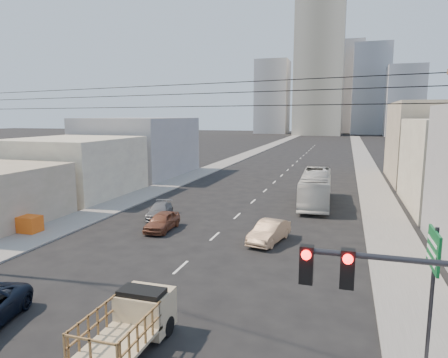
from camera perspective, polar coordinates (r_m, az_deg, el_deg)
The scene contains 21 objects.
ground at distance 16.47m, azimuth -18.07°, elevation -21.74°, with size 420.00×420.00×0.00m, color black.
sidewalk_left at distance 84.31m, azimuth 3.06°, elevation 3.40°, with size 3.50×180.00×0.12m, color slate.
sidewalk_right at distance 81.92m, azimuth 19.24°, elevation 2.74°, with size 3.50×180.00×0.12m, color slate.
lane_dashes at distance 65.51m, azimuth 9.45°, elevation 1.62°, with size 0.15×104.00×0.01m.
flatbed_pickup at distance 15.43m, azimuth -13.18°, elevation -19.10°, with size 1.95×4.41×1.90m.
city_bus at distance 38.72m, azimuth 12.97°, elevation -1.23°, with size 2.63×11.24×3.13m, color beige.
sedan_brown at distance 29.71m, azimuth -8.82°, elevation -5.97°, with size 1.59×3.94×1.34m, color brown.
sedan_tan at distance 26.81m, azimuth 6.48°, elevation -7.50°, with size 1.50×4.29×1.41m, color tan.
sedan_grey at distance 33.30m, azimuth -9.17°, elevation -4.49°, with size 1.66×4.07×1.18m, color slate.
traffic_signal at distance 9.08m, azimuth 24.68°, elevation -19.61°, with size 3.23×0.35×6.00m.
green_sign at distance 13.98m, azimuth 27.66°, elevation -11.10°, with size 0.18×1.60×5.00m.
overhead_wires at distance 15.47m, azimuth -16.49°, elevation 11.11°, with size 23.01×5.02×0.72m.
crate_stack at distance 31.84m, azimuth -26.25°, elevation -5.77°, with size 1.80×1.20×1.14m.
bldg_right_far at distance 56.72m, azimuth 28.81°, elevation 4.57°, with size 12.00×16.00×10.00m, color gray.
bldg_left_mid at distance 45.14m, azimuth -20.63°, elevation 1.69°, with size 11.00×12.00×6.00m, color #B4A791.
bldg_left_far at distance 57.83m, azimuth -12.00°, elevation 4.56°, with size 12.00×16.00×8.00m, color gray.
high_rise_tower at distance 183.15m, azimuth 13.49°, elevation 15.59°, with size 20.00×20.00×60.00m, color tan.
midrise_ne at distance 197.01m, azimuth 20.20°, elevation 11.89°, with size 16.00×16.00×40.00m, color #94979C.
midrise_nw at distance 194.70m, azimuth 6.94°, elevation 11.52°, with size 15.00×15.00×34.00m, color #94979C.
midrise_back at distance 211.89m, azimuth 16.70°, elevation 12.36°, with size 18.00×18.00×44.00m, color gray.
midrise_east at distance 177.83m, azimuth 24.35°, elevation 10.07°, with size 14.00×14.00×28.00m, color #94979C.
Camera 1 is at (8.46, -11.43, 8.31)m, focal length 32.00 mm.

